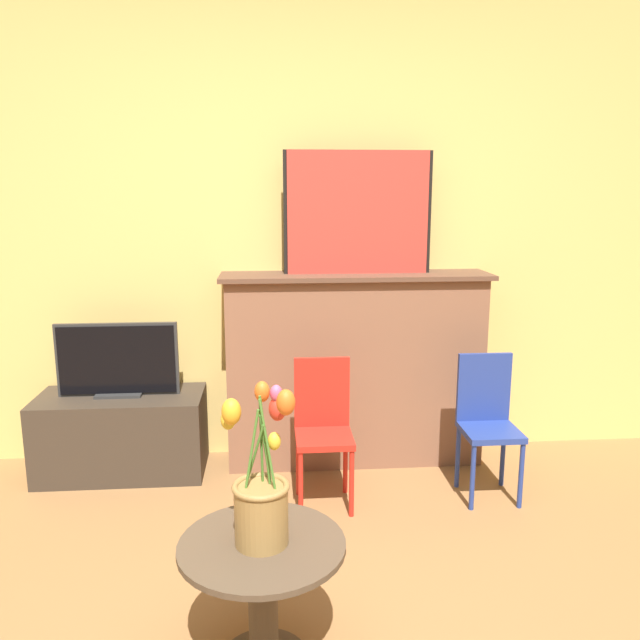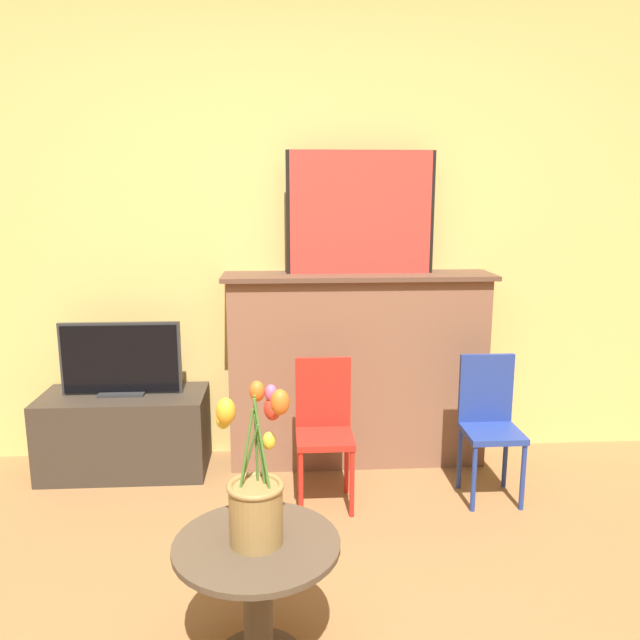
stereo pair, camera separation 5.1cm
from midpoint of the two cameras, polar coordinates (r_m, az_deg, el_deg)
wall_back at (r=3.54m, az=-2.76°, el=8.96°), size 8.00×0.06×2.70m
fireplace_mantel at (r=3.52m, az=2.76°, el=-4.24°), size 1.47×0.35×1.08m
painting at (r=3.39m, az=3.05°, el=9.77°), size 0.80×0.03×0.65m
tv_stand at (r=3.62m, az=-18.02°, el=-9.89°), size 0.88×0.42×0.44m
tv_monitor at (r=3.50m, az=-18.42°, el=-3.58°), size 0.64×0.12×0.40m
chair_red at (r=3.09m, az=-0.20°, el=-9.39°), size 0.27×0.27×0.72m
chair_blue at (r=3.27m, az=14.60°, el=-8.57°), size 0.27×0.27×0.72m
side_table at (r=2.16m, az=-5.99°, el=-22.94°), size 0.53×0.53×0.44m
vase_tulips at (r=2.01m, az=-6.15°, el=-15.52°), size 0.23×0.18×0.51m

